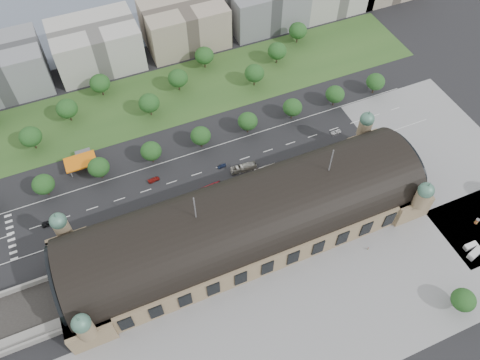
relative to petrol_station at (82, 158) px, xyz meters
name	(u,v)px	position (x,y,z in m)	size (l,w,h in m)	color
ground	(246,234)	(53.91, -65.28, -2.95)	(900.00, 900.00, 0.00)	black
station	(246,221)	(53.91, -65.28, 7.33)	(150.00, 48.40, 44.30)	#886F54
plaza_south	(319,320)	(63.91, -109.28, -2.95)	(190.00, 48.00, 0.12)	gray
plaza_east	(447,160)	(156.91, -65.28, -2.95)	(56.00, 100.00, 0.12)	gray
road_slab	(172,182)	(33.91, -27.28, -2.95)	(260.00, 26.00, 0.10)	black
grass_belt	(148,102)	(38.91, 27.72, -2.95)	(300.00, 45.00, 0.10)	#2C5020
petrol_station	(82,158)	(0.00, 0.00, 0.00)	(14.00, 13.00, 5.05)	orange
office_2	(0,69)	(-26.09, 67.72, 9.05)	(45.00, 32.00, 24.00)	gray
office_3	(96,45)	(23.91, 67.72, 9.05)	(45.00, 32.00, 24.00)	#B5B2AB
office_4	(184,24)	(73.91, 67.72, 9.05)	(45.00, 32.00, 24.00)	#A2917F
office_5	(265,4)	(123.91, 67.72, 9.05)	(45.00, 32.00, 24.00)	gray
tree_row_2	(43,184)	(-18.09, -12.28, 4.48)	(9.60, 9.60, 11.52)	#2D2116
tree_row_3	(99,167)	(5.91, -12.28, 4.48)	(9.60, 9.60, 11.52)	#2D2116
tree_row_4	(151,151)	(29.91, -12.28, 4.48)	(9.60, 9.60, 11.52)	#2D2116
tree_row_5	(201,136)	(53.91, -12.28, 4.48)	(9.60, 9.60, 11.52)	#2D2116
tree_row_6	(248,121)	(77.91, -12.28, 4.48)	(9.60, 9.60, 11.52)	#2D2116
tree_row_7	(292,107)	(101.91, -12.28, 4.48)	(9.60, 9.60, 11.52)	#2D2116
tree_row_8	(335,94)	(125.91, -12.28, 4.48)	(9.60, 9.60, 11.52)	#2D2116
tree_row_9	(376,82)	(149.91, -12.28, 4.48)	(9.60, 9.60, 11.52)	#2D2116
tree_belt_3	(30,137)	(-19.09, 17.72, 5.10)	(10.40, 10.40, 12.48)	#2D2116
tree_belt_4	(67,109)	(-0.09, 29.72, 5.10)	(10.40, 10.40, 12.48)	#2D2116
tree_belt_5	(100,83)	(18.91, 41.72, 5.10)	(10.40, 10.40, 12.48)	#2D2116
tree_belt_6	(149,103)	(37.91, 17.72, 5.10)	(10.40, 10.40, 12.48)	#2D2116
tree_belt_7	(178,78)	(56.91, 29.72, 5.10)	(10.40, 10.40, 12.48)	#2D2116
tree_belt_8	(204,55)	(75.91, 41.72, 5.10)	(10.40, 10.40, 12.48)	#2D2116
tree_belt_9	(254,73)	(94.91, 17.72, 5.10)	(10.40, 10.40, 12.48)	#2D2116
tree_belt_10	(277,51)	(113.91, 29.72, 5.10)	(10.40, 10.40, 12.48)	#2D2116
tree_belt_11	(298,31)	(132.91, 41.72, 5.10)	(10.40, 10.40, 12.48)	#2D2116
tree_plaza_s	(463,300)	(113.91, -125.28, 3.86)	(9.00, 9.00, 10.64)	#2D2116
traffic_car_2	(48,223)	(-20.71, -28.04, -2.17)	(2.59, 5.62, 1.56)	black
traffic_car_3	(154,180)	(26.87, -23.21, -2.18)	(2.16, 5.32, 1.54)	maroon
traffic_car_4	(222,166)	(58.06, -27.84, -2.24)	(1.67, 4.14, 1.41)	#172241
traffic_car_6	(336,132)	(117.28, -29.97, -2.22)	(2.41, 5.23, 1.45)	silver
parked_car_0	(95,238)	(-4.01, -42.85, -2.30)	(1.38, 3.97, 1.31)	black
parked_car_1	(89,243)	(-6.74, -44.27, -2.21)	(2.46, 5.33, 1.48)	maroon
parked_car_2	(77,239)	(-10.99, -40.28, -2.22)	(2.05, 5.04, 1.46)	#192348
parked_car_3	(90,234)	(-5.69, -40.28, -2.12)	(1.95, 4.85, 1.65)	#54575B
parked_car_4	(108,237)	(1.05, -44.28, -2.30)	(1.38, 3.96, 1.31)	silver
parked_car_5	(152,216)	(20.57, -41.95, -2.15)	(2.66, 5.78, 1.61)	gray
parked_car_6	(187,206)	(35.91, -42.80, -2.17)	(2.18, 5.36, 1.56)	black
bus_west	(210,188)	(48.40, -38.28, -1.44)	(2.54, 10.86, 3.02)	red
bus_mid	(266,169)	(75.47, -38.28, -1.43)	(2.55, 10.91, 3.04)	beige
bus_east	(244,168)	(66.64, -33.61, -1.25)	(2.86, 12.21, 3.40)	beige
van_east	(470,246)	(134.95, -106.79, -1.83)	(5.43, 2.22, 2.34)	white
van_south	(474,254)	(134.15, -110.28, -1.58)	(7.10, 4.29, 2.88)	silver
advertising_column	(477,221)	(145.32, -98.47, -1.40)	(1.57, 1.57, 2.97)	#C33050
pedestrian_0	(368,249)	(96.54, -91.31, -2.17)	(0.76, 0.43, 1.55)	gray
pedestrian_4	(457,298)	(116.01, -122.71, -2.07)	(1.14, 0.49, 1.76)	gray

